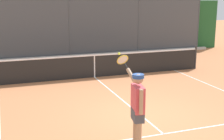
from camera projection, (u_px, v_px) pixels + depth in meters
ground_plane at (141, 116)px, 9.11m from camera, size 60.00×60.00×0.00m
court_line_markings at (167, 137)px, 7.74m from camera, size 7.70×10.98×0.01m
fence_backdrop at (67, 29)px, 18.12m from camera, size 19.53×1.37×3.20m
tennis_net at (94, 66)px, 13.34m from camera, size 9.90×0.09×1.07m
tennis_player at (137, 105)px, 6.95m from camera, size 0.32×1.44×2.01m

